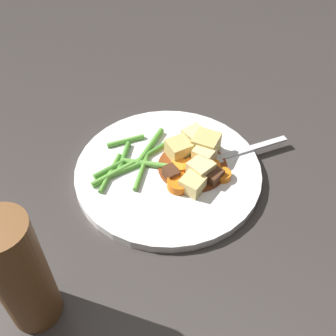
# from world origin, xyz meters

# --- Properties ---
(ground_plane) EXTENTS (3.00, 3.00, 0.00)m
(ground_plane) POSITION_xyz_m (0.00, 0.00, 0.00)
(ground_plane) COLOR #383330
(dinner_plate) EXTENTS (0.27, 0.27, 0.01)m
(dinner_plate) POSITION_xyz_m (0.00, 0.00, 0.01)
(dinner_plate) COLOR white
(dinner_plate) RESTS_ON ground_plane
(stew_sauce) EXTENTS (0.10, 0.10, 0.00)m
(stew_sauce) POSITION_xyz_m (0.04, 0.01, 0.01)
(stew_sauce) COLOR brown
(stew_sauce) RESTS_ON dinner_plate
(carrot_slice_0) EXTENTS (0.04, 0.04, 0.01)m
(carrot_slice_0) POSITION_xyz_m (0.01, 0.04, 0.02)
(carrot_slice_0) COLOR orange
(carrot_slice_0) RESTS_ON dinner_plate
(carrot_slice_1) EXTENTS (0.04, 0.04, 0.01)m
(carrot_slice_1) POSITION_xyz_m (0.04, -0.00, 0.02)
(carrot_slice_1) COLOR orange
(carrot_slice_1) RESTS_ON dinner_plate
(carrot_slice_2) EXTENTS (0.03, 0.03, 0.01)m
(carrot_slice_2) POSITION_xyz_m (0.02, 0.00, 0.02)
(carrot_slice_2) COLOR orange
(carrot_slice_2) RESTS_ON dinner_plate
(carrot_slice_3) EXTENTS (0.03, 0.03, 0.01)m
(carrot_slice_3) POSITION_xyz_m (0.06, 0.01, 0.02)
(carrot_slice_3) COLOR orange
(carrot_slice_3) RESTS_ON dinner_plate
(carrot_slice_4) EXTENTS (0.03, 0.03, 0.01)m
(carrot_slice_4) POSITION_xyz_m (0.08, -0.01, 0.02)
(carrot_slice_4) COLOR orange
(carrot_slice_4) RESTS_ON dinner_plate
(carrot_slice_5) EXTENTS (0.05, 0.05, 0.01)m
(carrot_slice_5) POSITION_xyz_m (0.02, -0.03, 0.02)
(carrot_slice_5) COLOR orange
(carrot_slice_5) RESTS_ON dinner_plate
(potato_chunk_0) EXTENTS (0.05, 0.05, 0.03)m
(potato_chunk_0) POSITION_xyz_m (0.01, 0.03, 0.03)
(potato_chunk_0) COLOR #DBBC6B
(potato_chunk_0) RESTS_ON dinner_plate
(potato_chunk_1) EXTENTS (0.04, 0.04, 0.03)m
(potato_chunk_1) POSITION_xyz_m (0.05, -0.01, 0.03)
(potato_chunk_1) COLOR #EAD68C
(potato_chunk_1) RESTS_ON dinner_plate
(potato_chunk_2) EXTENTS (0.04, 0.04, 0.03)m
(potato_chunk_2) POSITION_xyz_m (0.05, 0.04, 0.03)
(potato_chunk_2) COLOR #DBBC6B
(potato_chunk_2) RESTS_ON dinner_plate
(potato_chunk_3) EXTENTS (0.04, 0.04, 0.03)m
(potato_chunk_3) POSITION_xyz_m (0.05, 0.02, 0.03)
(potato_chunk_3) COLOR #EAD68C
(potato_chunk_3) RESTS_ON dinner_plate
(potato_chunk_4) EXTENTS (0.04, 0.04, 0.02)m
(potato_chunk_4) POSITION_xyz_m (0.04, -0.04, 0.02)
(potato_chunk_4) COLOR #E5CC7A
(potato_chunk_4) RESTS_ON dinner_plate
(potato_chunk_5) EXTENTS (0.05, 0.05, 0.03)m
(potato_chunk_5) POSITION_xyz_m (0.04, 0.05, 0.03)
(potato_chunk_5) COLOR #EAD68C
(potato_chunk_5) RESTS_ON dinner_plate
(meat_chunk_0) EXTENTS (0.03, 0.03, 0.02)m
(meat_chunk_0) POSITION_xyz_m (0.01, -0.02, 0.02)
(meat_chunk_0) COLOR #4C2B19
(meat_chunk_0) RESTS_ON dinner_plate
(meat_chunk_1) EXTENTS (0.03, 0.03, 0.02)m
(meat_chunk_1) POSITION_xyz_m (0.07, -0.01, 0.02)
(meat_chunk_1) COLOR #4C2B19
(meat_chunk_1) RESTS_ON dinner_plate
(green_bean_0) EXTENTS (0.04, 0.04, 0.01)m
(green_bean_0) POSITION_xyz_m (-0.08, -0.02, 0.02)
(green_bean_0) COLOR #4C8E33
(green_bean_0) RESTS_ON dinner_plate
(green_bean_1) EXTENTS (0.06, 0.06, 0.01)m
(green_bean_1) POSITION_xyz_m (-0.07, -0.03, 0.02)
(green_bean_1) COLOR #66AD42
(green_bean_1) RESTS_ON dinner_plate
(green_bean_2) EXTENTS (0.06, 0.04, 0.01)m
(green_bean_2) POSITION_xyz_m (-0.07, 0.04, 0.02)
(green_bean_2) COLOR #66AD42
(green_bean_2) RESTS_ON dinner_plate
(green_bean_3) EXTENTS (0.03, 0.08, 0.01)m
(green_bean_3) POSITION_xyz_m (-0.03, 0.04, 0.02)
(green_bean_3) COLOR #599E38
(green_bean_3) RESTS_ON dinner_plate
(green_bean_4) EXTENTS (0.01, 0.06, 0.01)m
(green_bean_4) POSITION_xyz_m (-0.07, 0.01, 0.02)
(green_bean_4) COLOR #4C8E33
(green_bean_4) RESTS_ON dinner_plate
(green_bean_5) EXTENTS (0.06, 0.05, 0.01)m
(green_bean_5) POSITION_xyz_m (-0.06, -0.02, 0.02)
(green_bean_5) COLOR #599E38
(green_bean_5) RESTS_ON dinner_plate
(green_bean_6) EXTENTS (0.02, 0.08, 0.01)m
(green_bean_6) POSITION_xyz_m (-0.08, -0.03, 0.02)
(green_bean_6) COLOR #599E38
(green_bean_6) RESTS_ON dinner_plate
(green_bean_7) EXTENTS (0.05, 0.06, 0.01)m
(green_bean_7) POSITION_xyz_m (-0.03, 0.03, 0.02)
(green_bean_7) COLOR #4C8E33
(green_bean_7) RESTS_ON dinner_plate
(green_bean_8) EXTENTS (0.01, 0.07, 0.01)m
(green_bean_8) POSITION_xyz_m (-0.04, -0.02, 0.02)
(green_bean_8) COLOR #599E38
(green_bean_8) RESTS_ON dinner_plate
(green_bean_9) EXTENTS (0.07, 0.01, 0.01)m
(green_bean_9) POSITION_xyz_m (-0.03, -0.00, 0.02)
(green_bean_9) COLOR #66AD42
(green_bean_9) RESTS_ON dinner_plate
(fork) EXTENTS (0.16, 0.10, 0.00)m
(fork) POSITION_xyz_m (0.09, 0.04, 0.02)
(fork) COLOR silver
(fork) RESTS_ON dinner_plate
(pepper_mill) EXTENTS (0.06, 0.06, 0.16)m
(pepper_mill) POSITION_xyz_m (-0.11, -0.23, 0.08)
(pepper_mill) COLOR brown
(pepper_mill) RESTS_ON ground_plane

